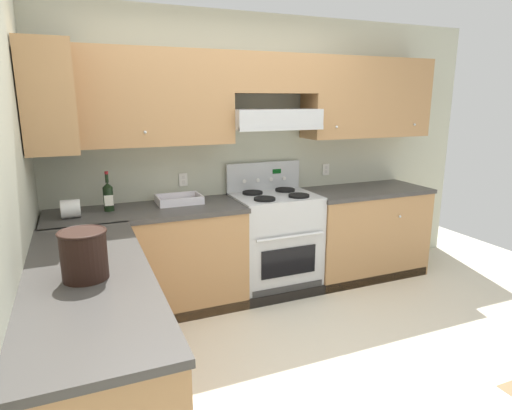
# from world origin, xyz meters

# --- Properties ---
(ground_plane) EXTENTS (7.04, 7.04, 0.00)m
(ground_plane) POSITION_xyz_m (0.00, 0.00, 0.00)
(ground_plane) COLOR beige
(wall_back) EXTENTS (4.68, 0.57, 2.55)m
(wall_back) POSITION_xyz_m (0.41, 1.53, 1.48)
(wall_back) COLOR #B7BAA3
(wall_back) RESTS_ON ground_plane
(wall_left) EXTENTS (0.47, 4.00, 2.55)m
(wall_left) POSITION_xyz_m (-1.59, 0.23, 1.34)
(wall_left) COLOR #B7BAA3
(wall_left) RESTS_ON ground_plane
(counter_back_run) EXTENTS (3.60, 0.65, 0.91)m
(counter_back_run) POSITION_xyz_m (0.22, 1.24, 0.45)
(counter_back_run) COLOR #A87A4C
(counter_back_run) RESTS_ON ground_plane
(counter_left_run) EXTENTS (0.63, 1.91, 0.91)m
(counter_left_run) POSITION_xyz_m (-1.24, -0.00, 0.45)
(counter_left_run) COLOR #A87A4C
(counter_left_run) RESTS_ON ground_plane
(stove) EXTENTS (0.76, 0.62, 1.20)m
(stove) POSITION_xyz_m (0.42, 1.25, 0.48)
(stove) COLOR #B7BABC
(stove) RESTS_ON ground_plane
(wine_bottle) EXTENTS (0.08, 0.08, 0.32)m
(wine_bottle) POSITION_xyz_m (-1.03, 1.32, 1.03)
(wine_bottle) COLOR black
(wine_bottle) RESTS_ON counter_back_run
(bowl) EXTENTS (0.38, 0.27, 0.07)m
(bowl) POSITION_xyz_m (-0.45, 1.36, 0.93)
(bowl) COLOR silver
(bowl) RESTS_ON counter_back_run
(bucket) EXTENTS (0.24, 0.24, 0.25)m
(bucket) POSITION_xyz_m (-1.25, -0.07, 1.04)
(bucket) COLOR black
(bucket) RESTS_ON counter_left_run
(paper_towel_roll) EXTENTS (0.14, 0.14, 0.14)m
(paper_towel_roll) POSITION_xyz_m (-1.32, 1.21, 0.98)
(paper_towel_roll) COLOR white
(paper_towel_roll) RESTS_ON counter_back_run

